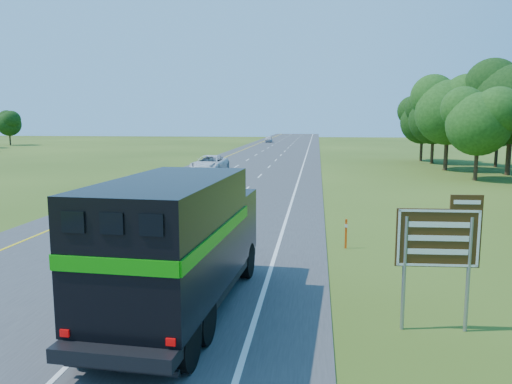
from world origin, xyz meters
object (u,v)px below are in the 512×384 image
Objects in this scene: horse_truck at (179,242)px; white_suv at (210,164)px; exit_sign at (439,243)px; far_car at (269,139)px.

white_suv is (-6.88, 35.42, -1.16)m from horse_truck.
horse_truck is 2.49× the size of exit_sign.
horse_truck is 2.10× the size of far_car.
horse_truck is at bearing -75.76° from white_suv.
horse_truck reaches higher than far_car.
horse_truck is at bearing -89.52° from far_car.
far_car is 1.18× the size of exit_sign.
white_suv is 1.48× the size of far_car.
far_car is at bearing 95.36° from exit_sign.
exit_sign is (13.94, -100.62, 1.50)m from far_car.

